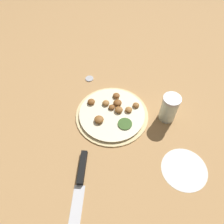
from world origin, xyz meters
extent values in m
plane|color=tan|center=(0.00, 0.00, 0.00)|extent=(3.00, 3.00, 0.00)
cylinder|color=beige|center=(0.00, 0.00, 0.00)|extent=(0.27, 0.27, 0.01)
cylinder|color=#EFE5C1|center=(0.00, 0.00, 0.01)|extent=(0.25, 0.25, 0.00)
ellipsoid|color=brown|center=(0.02, 0.00, 0.02)|extent=(0.02, 0.02, 0.01)
ellipsoid|color=#996633|center=(0.01, -0.06, 0.02)|extent=(0.03, 0.03, 0.01)
ellipsoid|color=brown|center=(0.05, 0.08, 0.02)|extent=(0.03, 0.03, 0.01)
ellipsoid|color=brown|center=(0.04, -0.02, 0.02)|extent=(0.03, 0.03, 0.02)
cylinder|color=#385B23|center=(-0.05, -0.04, 0.02)|extent=(0.05, 0.05, 0.00)
ellipsoid|color=brown|center=(-0.03, 0.05, 0.02)|extent=(0.03, 0.03, 0.02)
ellipsoid|color=brown|center=(0.01, -0.03, 0.02)|extent=(0.03, 0.03, 0.02)
ellipsoid|color=brown|center=(0.03, -0.09, 0.02)|extent=(0.03, 0.03, 0.01)
ellipsoid|color=brown|center=(0.08, -0.02, 0.02)|extent=(0.03, 0.03, 0.01)
ellipsoid|color=#996633|center=(0.04, 0.02, 0.02)|extent=(0.03, 0.03, 0.01)
cube|color=silver|center=(-0.36, 0.12, 0.00)|extent=(0.20, 0.05, 0.00)
cube|color=black|center=(-0.21, 0.10, 0.01)|extent=(0.11, 0.03, 0.02)
cylinder|color=silver|center=(-0.02, -0.20, 0.05)|extent=(0.06, 0.06, 0.10)
cylinder|color=#B2B2B7|center=(-0.02, -0.20, 0.10)|extent=(0.06, 0.06, 0.01)
cylinder|color=#B2B2B7|center=(0.20, 0.09, 0.00)|extent=(0.03, 0.03, 0.01)
cylinder|color=white|center=(-0.22, -0.22, 0.00)|extent=(0.15, 0.15, 0.00)
camera|label=1|loc=(-0.48, 0.02, 0.67)|focal=35.00mm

